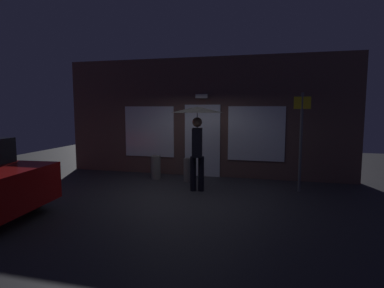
{
  "coord_description": "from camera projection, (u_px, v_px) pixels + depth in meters",
  "views": [
    {
      "loc": [
        2.15,
        -7.26,
        2.1
      ],
      "look_at": [
        0.13,
        0.42,
        1.2
      ],
      "focal_mm": 29.71,
      "sensor_mm": 36.0,
      "label": 1
    }
  ],
  "objects": [
    {
      "name": "sidewalk_bollard",
      "position": [
        156.0,
        167.0,
        9.43
      ],
      "size": [
        0.29,
        0.29,
        0.69
      ],
      "primitive_type": "cylinder",
      "color": "slate",
      "rests_on": "ground"
    },
    {
      "name": "sidewalk_bollard_2",
      "position": [
        187.0,
        170.0,
        9.08
      ],
      "size": [
        0.22,
        0.22,
        0.68
      ],
      "primitive_type": "cylinder",
      "color": "slate",
      "rests_on": "ground"
    },
    {
      "name": "street_sign_post",
      "position": [
        301.0,
        136.0,
        7.87
      ],
      "size": [
        0.4,
        0.07,
        2.48
      ],
      "color": "#595B60",
      "rests_on": "ground"
    },
    {
      "name": "person_with_umbrella",
      "position": [
        197.0,
        124.0,
        7.9
      ],
      "size": [
        1.3,
        1.3,
        2.13
      ],
      "rotation": [
        0.0,
        0.0,
        1.75
      ],
      "color": "black",
      "rests_on": "ground"
    },
    {
      "name": "ground_plane",
      "position": [
        182.0,
        194.0,
        7.75
      ],
      "size": [
        18.0,
        18.0,
        0.0
      ],
      "primitive_type": "plane",
      "color": "#2D2D33"
    },
    {
      "name": "building_facade",
      "position": [
        204.0,
        118.0,
        9.8
      ],
      "size": [
        8.95,
        0.48,
        3.62
      ],
      "color": "brown",
      "rests_on": "ground"
    }
  ]
}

